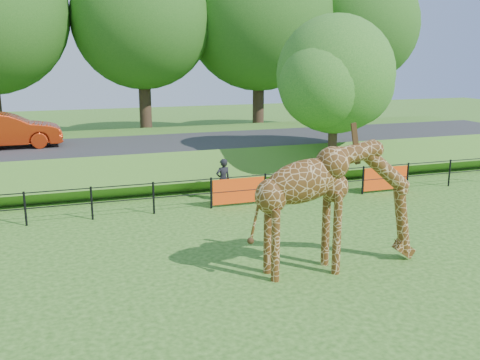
{
  "coord_description": "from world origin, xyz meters",
  "views": [
    {
      "loc": [
        -2.79,
        -9.23,
        5.23
      ],
      "look_at": [
        1.6,
        3.72,
        2.0
      ],
      "focal_mm": 40.0,
      "sensor_mm": 36.0,
      "label": 1
    }
  ],
  "objects": [
    {
      "name": "embankment",
      "position": [
        0.0,
        15.5,
        0.65
      ],
      "size": [
        40.0,
        9.0,
        1.3
      ],
      "primitive_type": "cube",
      "color": "#255214",
      "rests_on": "ground"
    },
    {
      "name": "giraffe",
      "position": [
        3.48,
        1.86,
        1.62
      ],
      "size": [
        4.54,
        0.91,
        3.23
      ],
      "primitive_type": null,
      "rotation": [
        0.0,
        0.0,
        -0.02
      ],
      "color": "#502F10",
      "rests_on": "ground"
    },
    {
      "name": "visitor",
      "position": [
        2.7,
        8.89,
        0.78
      ],
      "size": [
        0.62,
        0.47,
        1.55
      ],
      "primitive_type": "imported",
      "rotation": [
        0.0,
        0.0,
        3.32
      ],
      "color": "black",
      "rests_on": "ground"
    },
    {
      "name": "perimeter_fence",
      "position": [
        0.0,
        8.0,
        0.55
      ],
      "size": [
        28.07,
        0.1,
        1.1
      ],
      "primitive_type": null,
      "color": "black",
      "rests_on": "ground"
    },
    {
      "name": "road",
      "position": [
        0.0,
        14.0,
        1.36
      ],
      "size": [
        40.0,
        5.0,
        0.12
      ],
      "primitive_type": "cube",
      "color": "#2C2C2F",
      "rests_on": "embankment"
    },
    {
      "name": "ground",
      "position": [
        0.0,
        0.0,
        0.0
      ],
      "size": [
        90.0,
        90.0,
        0.0
      ],
      "primitive_type": "plane",
      "color": "#255214",
      "rests_on": "ground"
    },
    {
      "name": "bg_tree_line",
      "position": [
        1.89,
        22.0,
        7.19
      ],
      "size": [
        37.3,
        8.8,
        11.82
      ],
      "color": "#362318",
      "rests_on": "ground"
    },
    {
      "name": "tree_east",
      "position": [
        7.6,
        9.63,
        4.28
      ],
      "size": [
        5.4,
        4.71,
        6.76
      ],
      "color": "#362318",
      "rests_on": "ground"
    },
    {
      "name": "car_red",
      "position": [
        -4.92,
        14.7,
        2.15
      ],
      "size": [
        4.48,
        1.71,
        1.46
      ],
      "primitive_type": "imported",
      "rotation": [
        0.0,
        0.0,
        1.61
      ],
      "color": "#AE2B0C",
      "rests_on": "road"
    }
  ]
}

